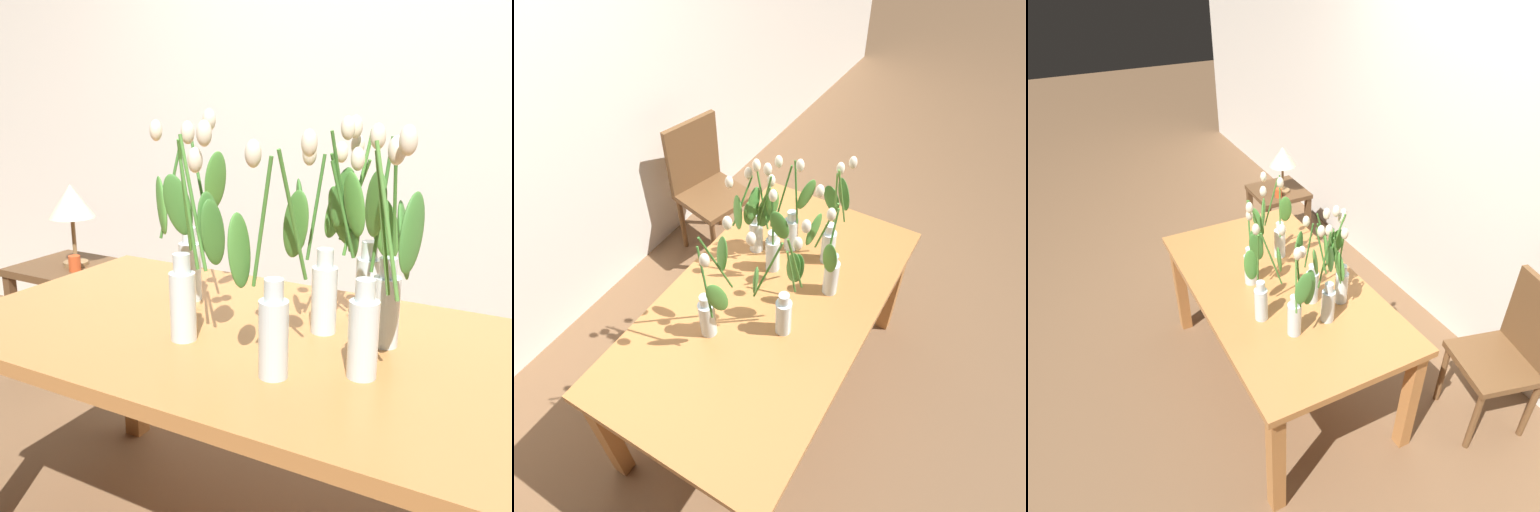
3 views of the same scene
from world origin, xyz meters
The scene contains 14 objects.
ground_plane centered at (0.00, 0.00, 0.00)m, with size 18.00×18.00×0.00m, color brown.
room_wall_rear centered at (0.00, 1.34, 1.35)m, with size 9.00×0.10×2.70m, color silver.
dining_table centered at (0.00, 0.00, 0.65)m, with size 1.60×0.90×0.74m.
tulip_vase_0 centered at (0.40, -0.11, 0.93)m, with size 0.15×0.15×0.56m.
tulip_vase_1 centered at (-0.08, -0.12, 0.95)m, with size 0.24×0.18×0.56m.
tulip_vase_2 centered at (0.20, 0.13, 0.96)m, with size 0.17×0.27×0.57m.
tulip_vase_3 centered at (-0.25, 0.12, 0.93)m, with size 0.23×0.17×0.58m.
tulip_vase_4 centered at (0.36, 0.09, 0.93)m, with size 0.12×0.22×0.55m.
tulip_vase_5 centered at (0.25, 0.22, 0.92)m, with size 0.18×0.20×0.57m.
tulip_vase_6 centered at (0.19, -0.19, 0.92)m, with size 0.16×0.19×0.54m.
dining_chair centered at (0.83, 0.98, 0.52)m, with size 0.48×0.48×0.93m.
side_table centered at (-1.43, 0.71, 0.43)m, with size 0.44×0.44×0.55m.
table_lamp centered at (-1.38, 0.73, 0.86)m, with size 0.22×0.22×0.40m.
pillar_candle centered at (-1.31, 0.65, 0.59)m, with size 0.06×0.06×0.07m, color #CC4C23.
Camera 3 is at (1.91, -0.95, 2.38)m, focal length 33.55 mm.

